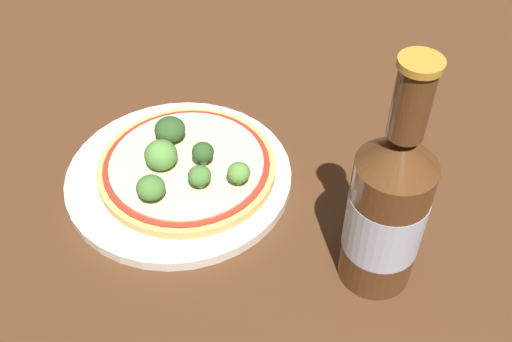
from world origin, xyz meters
TOP-DOWN VIEW (x-y plane):
  - ground_plane at (0.00, 0.00)m, footprint 3.00×3.00m
  - plate at (-0.01, -0.02)m, footprint 0.25×0.25m
  - pizza at (-0.01, -0.01)m, footprint 0.19×0.19m
  - broccoli_floret_0 at (0.06, 0.01)m, footprint 0.02×0.02m
  - broccoli_floret_1 at (0.01, -0.07)m, footprint 0.03×0.03m
  - broccoli_floret_2 at (0.03, -0.03)m, footprint 0.02×0.02m
  - broccoli_floret_3 at (0.01, -0.00)m, footprint 0.02×0.02m
  - broccoli_floret_4 at (-0.02, -0.03)m, footprint 0.04×0.04m
  - broccoli_floret_5 at (-0.05, 0.00)m, footprint 0.03×0.03m
  - beer_bottle at (0.21, 0.03)m, footprint 0.07×0.07m

SIDE VIEW (x-z plane):
  - ground_plane at x=0.00m, z-range 0.00..0.00m
  - plate at x=-0.01m, z-range 0.00..0.01m
  - pizza at x=-0.01m, z-range 0.01..0.03m
  - broccoli_floret_5 at x=-0.05m, z-range 0.03..0.06m
  - broccoli_floret_0 at x=0.06m, z-range 0.03..0.05m
  - broccoli_floret_1 at x=0.01m, z-range 0.03..0.06m
  - broccoli_floret_2 at x=0.03m, z-range 0.03..0.06m
  - broccoli_floret_4 at x=-0.02m, z-range 0.03..0.06m
  - broccoli_floret_3 at x=0.01m, z-range 0.03..0.06m
  - beer_bottle at x=0.21m, z-range -0.03..0.21m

